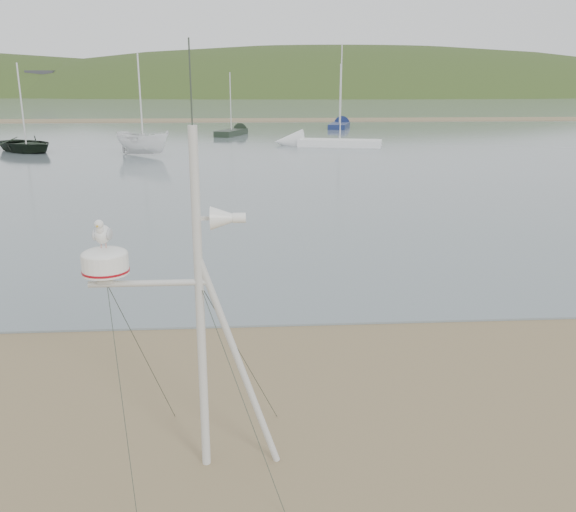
{
  "coord_description": "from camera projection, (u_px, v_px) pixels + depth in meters",
  "views": [
    {
      "loc": [
        1.62,
        -7.11,
        4.63
      ],
      "look_at": [
        2.16,
        1.0,
        2.3
      ],
      "focal_mm": 38.0,
      "sensor_mm": 36.0,
      "label": 1
    }
  ],
  "objects": [
    {
      "name": "boat_dark",
      "position": [
        23.0,
        113.0,
        40.68
      ],
      "size": [
        3.24,
        3.45,
        5.14
      ],
      "primitive_type": "imported",
      "rotation": [
        0.0,
        0.0,
        0.84
      ],
      "color": "black",
      "rests_on": "water"
    },
    {
      "name": "water",
      "position": [
        239.0,
        103.0,
        134.6
      ],
      "size": [
        560.0,
        256.0,
        0.04
      ],
      "primitive_type": "cube",
      "color": "slate",
      "rests_on": "ground"
    },
    {
      "name": "ground",
      "position": [
        129.0,
        448.0,
        7.99
      ],
      "size": [
        560.0,
        560.0,
        0.0
      ],
      "primitive_type": "plane",
      "color": "olive",
      "rests_on": "ground"
    },
    {
      "name": "sailboat_white_near",
      "position": [
        310.0,
        142.0,
        45.28
      ],
      "size": [
        8.2,
        3.96,
        7.89
      ],
      "color": "white",
      "rests_on": "ground"
    },
    {
      "name": "far_cottages",
      "position": [
        250.0,
        84.0,
        195.08
      ],
      "size": [
        294.4,
        6.3,
        8.0
      ],
      "color": "silver",
      "rests_on": "ground"
    },
    {
      "name": "boat_white",
      "position": [
        142.0,
        122.0,
        38.77
      ],
      "size": [
        2.23,
        2.21,
        4.21
      ],
      "primitive_type": "imported",
      "rotation": [
        0.0,
        0.0,
        1.0
      ],
      "color": "white",
      "rests_on": "water"
    },
    {
      "name": "mast_rig",
      "position": [
        197.0,
        377.0,
        7.3
      ],
      "size": [
        2.26,
        2.41,
        5.09
      ],
      "color": "silver",
      "rests_on": "ground"
    },
    {
      "name": "sandbar",
      "position": [
        233.0,
        120.0,
        75.11
      ],
      "size": [
        560.0,
        7.0,
        0.07
      ],
      "primitive_type": "cube",
      "color": "olive",
      "rests_on": "water"
    },
    {
      "name": "sailboat_dark_mid",
      "position": [
        237.0,
        131.0,
        55.25
      ],
      "size": [
        3.5,
        5.95,
        5.85
      ],
      "color": "black",
      "rests_on": "ground"
    },
    {
      "name": "sailboat_blue_far",
      "position": [
        341.0,
        124.0,
        64.31
      ],
      "size": [
        3.44,
        7.17,
        6.93
      ],
      "color": "#16224F",
      "rests_on": "ground"
    },
    {
      "name": "hill_ridge",
      "position": [
        290.0,
        146.0,
        240.01
      ],
      "size": [
        620.0,
        180.0,
        80.0
      ],
      "color": "#293B18",
      "rests_on": "ground"
    }
  ]
}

